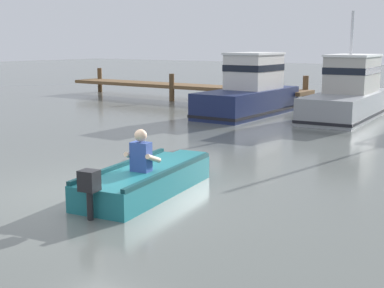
# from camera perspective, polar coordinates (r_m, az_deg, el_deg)

# --- Properties ---
(ground_plane) EXTENTS (120.00, 120.00, 0.00)m
(ground_plane) POSITION_cam_1_polar(r_m,az_deg,el_deg) (9.85, -10.52, -5.19)
(ground_plane) COLOR slate
(wooden_dock) EXTENTS (12.78, 1.64, 1.31)m
(wooden_dock) POSITION_cam_1_polar(r_m,az_deg,el_deg) (25.53, -1.19, 6.18)
(wooden_dock) COLOR brown
(wooden_dock) RESTS_ON ground
(rowboat_with_person) EXTENTS (1.57, 3.72, 1.19)m
(rowboat_with_person) POSITION_cam_1_polar(r_m,az_deg,el_deg) (9.73, -4.72, -3.71)
(rowboat_with_person) COLOR #1E727A
(rowboat_with_person) RESTS_ON ground
(moored_boat_navy) EXTENTS (1.97, 5.19, 2.31)m
(moored_boat_navy) POSITION_cam_1_polar(r_m,az_deg,el_deg) (20.29, 6.16, 5.51)
(moored_boat_navy) COLOR #19234C
(moored_boat_navy) RESTS_ON ground
(moored_boat_grey) EXTENTS (2.29, 5.85, 3.76)m
(moored_boat_grey) POSITION_cam_1_polar(r_m,az_deg,el_deg) (20.14, 16.33, 5.05)
(moored_boat_grey) COLOR gray
(moored_boat_grey) RESTS_ON ground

